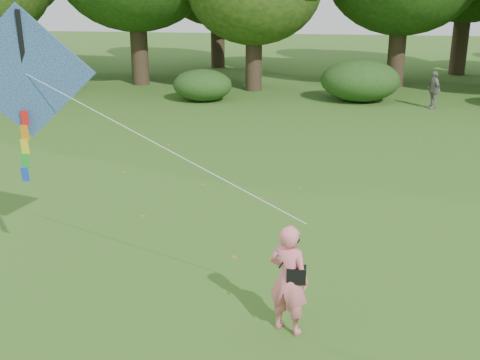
# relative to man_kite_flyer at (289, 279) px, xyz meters

# --- Properties ---
(ground) EXTENTS (100.00, 100.00, 0.00)m
(ground) POSITION_rel_man_kite_flyer_xyz_m (-0.78, 0.95, -0.91)
(ground) COLOR #265114
(ground) RESTS_ON ground
(man_kite_flyer) EXTENTS (0.79, 0.67, 1.82)m
(man_kite_flyer) POSITION_rel_man_kite_flyer_xyz_m (0.00, 0.00, 0.00)
(man_kite_flyer) COLOR #F17183
(man_kite_flyer) RESTS_ON ground
(bystander_right) EXTENTS (0.70, 1.01, 1.59)m
(bystander_right) POSITION_rel_man_kite_flyer_xyz_m (5.22, 17.73, -0.12)
(bystander_right) COLOR gray
(bystander_right) RESTS_ON ground
(crossbody_bag) EXTENTS (0.43, 0.20, 0.72)m
(crossbody_bag) POSITION_rel_man_kite_flyer_xyz_m (0.12, -0.03, 0.12)
(crossbody_bag) COLOR black
(crossbody_bag) RESTS_ON ground
(flying_kite) EXTENTS (6.00, 1.61, 3.13)m
(flying_kite) POSITION_rel_man_kite_flyer_xyz_m (-4.59, 1.24, 2.88)
(flying_kite) COLOR #234D99
(flying_kite) RESTS_ON ground
(shrub_band) EXTENTS (39.15, 3.22, 1.88)m
(shrub_band) POSITION_rel_man_kite_flyer_xyz_m (-1.50, 18.55, -0.06)
(shrub_band) COLOR #264919
(shrub_band) RESTS_ON ground
(fallen_leaves) EXTENTS (10.39, 15.85, 0.01)m
(fallen_leaves) POSITION_rel_man_kite_flyer_xyz_m (-0.84, 5.19, -0.91)
(fallen_leaves) COLOR olive
(fallen_leaves) RESTS_ON ground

